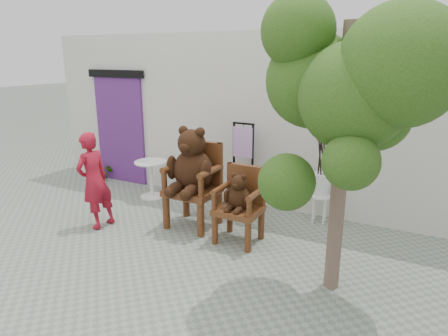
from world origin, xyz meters
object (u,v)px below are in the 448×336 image
at_px(person, 94,180).
at_px(tree, 357,85).
at_px(chair_small, 240,199).
at_px(cafe_table, 151,175).
at_px(display_stand, 243,176).
at_px(chair_big, 193,171).
at_px(stool_bucket, 321,184).

relative_size(person, tree, 0.46).
relative_size(chair_small, person, 0.73).
bearing_deg(cafe_table, display_stand, 10.63).
bearing_deg(tree, chair_big, 160.66).
height_order(chair_big, chair_small, chair_big).
bearing_deg(chair_big, tree, -19.34).
relative_size(cafe_table, stool_bucket, 0.49).
relative_size(cafe_table, tree, 0.22).
bearing_deg(tree, stool_bucket, 111.10).
bearing_deg(chair_small, stool_bucket, 54.63).
bearing_deg(stool_bucket, tree, -68.90).
bearing_deg(person, cafe_table, -174.65).
bearing_deg(chair_big, person, -152.03).
bearing_deg(chair_small, display_stand, 113.66).
bearing_deg(display_stand, chair_small, -64.31).
xyz_separation_m(chair_big, stool_bucket, (1.72, 1.05, -0.26)).
height_order(chair_small, cafe_table, chair_small).
height_order(chair_big, person, chair_big).
distance_m(chair_small, stool_bucket, 1.46).
distance_m(person, display_stand, 2.46).
xyz_separation_m(display_stand, tree, (2.11, -1.92, 1.74)).
distance_m(chair_big, chair_small, 0.93).
bearing_deg(cafe_table, person, -88.41).
bearing_deg(stool_bucket, cafe_table, -173.97).
height_order(chair_small, person, person).
height_order(chair_big, display_stand, chair_big).
xyz_separation_m(chair_small, person, (-2.22, -0.58, 0.11)).
distance_m(chair_big, person, 1.54).
bearing_deg(display_stand, person, -131.87).
bearing_deg(stool_bucket, person, -150.03).
bearing_deg(display_stand, stool_bucket, 2.09).
distance_m(chair_small, display_stand, 1.30).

